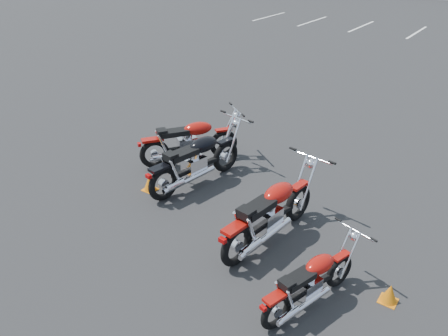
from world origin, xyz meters
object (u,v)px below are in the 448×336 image
Objects in this scene: motorcycle_front_red at (189,141)px; motorcycle_rear_red at (311,282)px; motorcycle_second_black at (196,161)px; motorcycle_third_red at (270,213)px.

motorcycle_front_red reaches higher than motorcycle_rear_red.
motorcycle_second_black is 1.01× the size of motorcycle_third_red.
motorcycle_second_black is at bearing 152.66° from motorcycle_rear_red.
motorcycle_third_red is 1.33× the size of motorcycle_rear_red.
motorcycle_front_red is at bearing 153.25° from motorcycle_third_red.
motorcycle_rear_red is (1.17, -0.95, -0.13)m from motorcycle_third_red.
motorcycle_rear_red is at bearing -30.68° from motorcycle_front_red.
motorcycle_second_black is 2.27m from motorcycle_third_red.
motorcycle_front_red is 3.23m from motorcycle_third_red.
motorcycle_second_black reaches higher than motorcycle_rear_red.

